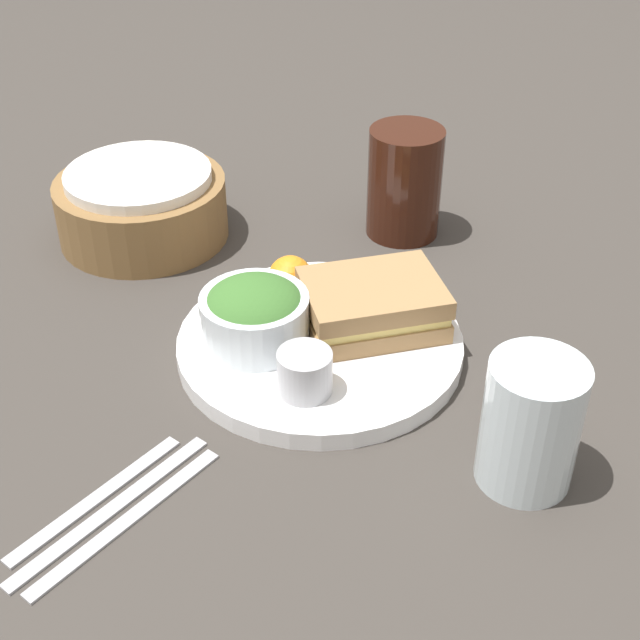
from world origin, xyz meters
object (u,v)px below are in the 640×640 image
(plate, at_px, (320,345))
(water_glass, at_px, (531,424))
(dressing_cup, at_px, (305,372))
(fork, at_px, (127,519))
(spoon, at_px, (96,497))
(knife, at_px, (112,508))
(salad_bowl, at_px, (255,313))
(drink_glass, at_px, (404,183))
(sandwich, at_px, (371,303))
(bread_basket, at_px, (142,205))

(plate, relative_size, water_glass, 2.43)
(dressing_cup, relative_size, fork, 0.26)
(dressing_cup, xyz_separation_m, spoon, (-0.19, -0.04, -0.03))
(knife, bearing_deg, salad_bowl, -168.30)
(salad_bowl, height_order, spoon, salad_bowl)
(salad_bowl, height_order, dressing_cup, salad_bowl)
(spoon, bearing_deg, water_glass, 133.25)
(plate, relative_size, drink_glass, 2.15)
(sandwich, xyz_separation_m, drink_glass, (0.12, 0.17, 0.02))
(sandwich, height_order, knife, sandwich)
(fork, bearing_deg, spoon, -90.00)
(bread_basket, relative_size, water_glass, 1.73)
(sandwich, bearing_deg, dressing_cup, -144.64)
(sandwich, distance_m, salad_bowl, 0.11)
(bread_basket, bearing_deg, drink_glass, -21.05)
(bread_basket, bearing_deg, fork, -105.66)
(salad_bowl, height_order, water_glass, water_glass)
(sandwich, height_order, drink_glass, drink_glass)
(plate, xyz_separation_m, water_glass, (0.09, -0.21, 0.05))
(plate, height_order, spoon, plate)
(sandwich, relative_size, fork, 0.76)
(plate, bearing_deg, sandwich, 2.72)
(dressing_cup, xyz_separation_m, bread_basket, (-0.06, 0.35, 0.00))
(salad_bowl, relative_size, bread_basket, 0.53)
(fork, relative_size, knife, 0.95)
(salad_bowl, height_order, drink_glass, drink_glass)
(drink_glass, height_order, fork, drink_glass)
(plate, distance_m, dressing_cup, 0.08)
(salad_bowl, bearing_deg, drink_glass, 33.58)
(sandwich, bearing_deg, salad_bowl, 170.94)
(fork, height_order, knife, same)
(spoon, bearing_deg, drink_glass, -173.92)
(sandwich, height_order, dressing_cup, sandwich)
(knife, bearing_deg, bread_basket, -135.59)
(sandwich, bearing_deg, spoon, -159.53)
(dressing_cup, distance_m, water_glass, 0.19)
(bread_basket, xyz_separation_m, spoon, (-0.13, -0.38, -0.04))
(plate, distance_m, sandwich, 0.06)
(plate, distance_m, salad_bowl, 0.07)
(bread_basket, height_order, spoon, bread_basket)
(bread_basket, xyz_separation_m, water_glass, (0.18, -0.49, 0.02))
(salad_bowl, bearing_deg, spoon, -144.78)
(salad_bowl, relative_size, spoon, 0.61)
(fork, relative_size, water_glass, 1.68)
(plate, height_order, bread_basket, bread_basket)
(drink_glass, bearing_deg, salad_bowl, -146.42)
(plate, distance_m, water_glass, 0.23)
(fork, height_order, spoon, same)
(sandwich, height_order, water_glass, water_glass)
(sandwich, xyz_separation_m, bread_basket, (-0.15, 0.28, -0.00))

